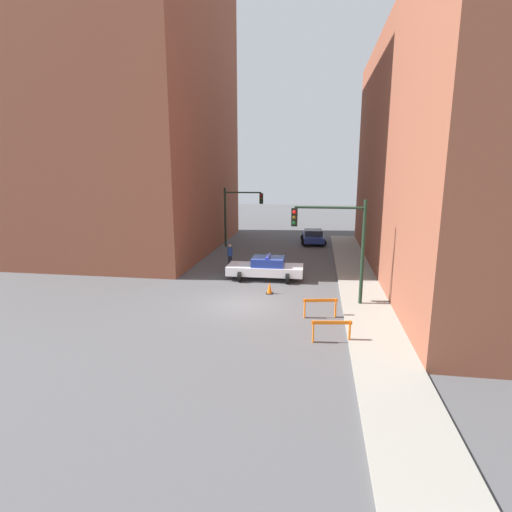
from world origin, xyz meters
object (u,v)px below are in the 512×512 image
(pedestrian_crossing, at_px, (230,255))
(traffic_cone, at_px, (270,288))
(traffic_light_far, at_px, (237,209))
(barrier_mid, at_px, (320,305))
(traffic_light_near, at_px, (339,236))
(parked_car_near, at_px, (313,236))
(police_car, at_px, (266,268))
(barrier_front, at_px, (332,328))

(pedestrian_crossing, relative_size, traffic_cone, 2.53)
(traffic_light_far, relative_size, barrier_mid, 3.30)
(barrier_mid, bearing_deg, pedestrian_crossing, 125.07)
(traffic_light_near, height_order, parked_car_near, traffic_light_near)
(pedestrian_crossing, xyz_separation_m, barrier_mid, (6.23, -8.87, -0.24))
(police_car, bearing_deg, parked_car_near, -12.69)
(parked_car_near, distance_m, barrier_mid, 19.18)
(traffic_cone, bearing_deg, traffic_light_near, -19.16)
(barrier_front, bearing_deg, traffic_light_near, 85.11)
(traffic_light_near, bearing_deg, parked_car_near, 94.80)
(pedestrian_crossing, xyz_separation_m, traffic_cone, (3.47, -5.61, -0.54))
(traffic_light_far, distance_m, traffic_cone, 14.20)
(police_car, distance_m, parked_car_near, 13.24)
(pedestrian_crossing, height_order, barrier_mid, pedestrian_crossing)
(barrier_front, bearing_deg, police_car, 112.98)
(police_car, bearing_deg, traffic_light_far, 19.99)
(traffic_light_near, relative_size, barrier_mid, 3.30)
(barrier_front, bearing_deg, parked_car_near, 92.72)
(police_car, distance_m, barrier_front, 9.69)
(barrier_mid, bearing_deg, traffic_cone, 130.25)
(police_car, relative_size, traffic_cone, 7.20)
(traffic_light_near, distance_m, traffic_light_far, 16.47)
(pedestrian_crossing, distance_m, barrier_mid, 10.84)
(traffic_cone, bearing_deg, parked_car_near, 82.31)
(police_car, distance_m, barrier_mid, 7.06)
(barrier_mid, relative_size, traffic_cone, 2.41)
(pedestrian_crossing, bearing_deg, traffic_light_near, 103.10)
(police_car, bearing_deg, traffic_cone, -169.47)
(police_car, relative_size, barrier_mid, 2.99)
(parked_car_near, distance_m, barrier_front, 21.90)
(traffic_light_near, bearing_deg, traffic_cone, 160.84)
(traffic_light_far, distance_m, pedestrian_crossing, 7.99)
(traffic_light_near, relative_size, pedestrian_crossing, 3.13)
(traffic_light_far, relative_size, pedestrian_crossing, 3.13)
(barrier_front, bearing_deg, pedestrian_crossing, 119.94)
(traffic_light_far, xyz_separation_m, pedestrian_crossing, (0.97, -7.52, -2.54))
(parked_car_near, bearing_deg, traffic_light_near, -89.24)
(traffic_light_near, xyz_separation_m, parked_car_near, (-1.44, 17.17, -2.86))
(traffic_light_far, height_order, pedestrian_crossing, traffic_light_far)
(traffic_light_far, xyz_separation_m, barrier_mid, (7.19, -16.39, -2.78))
(police_car, distance_m, traffic_cone, 3.05)
(barrier_front, relative_size, barrier_mid, 1.01)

